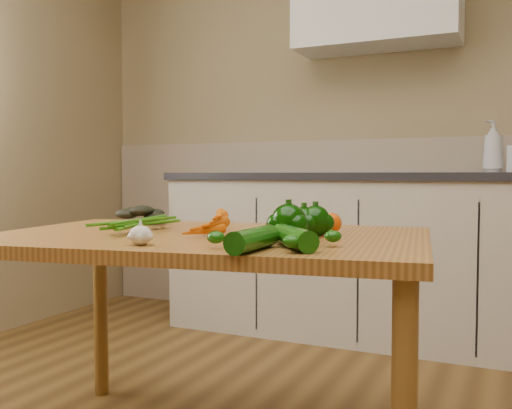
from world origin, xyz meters
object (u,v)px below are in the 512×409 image
object	(u,v)px
table	(207,259)
pepper_c	(288,223)
carrot_bunch	(190,223)
zucchini_b	(253,239)
tomato_a	(285,220)
leafy_greens	(147,211)
soap_bottle_a	(493,146)
pepper_b	(315,221)
tomato_c	(330,223)
pepper_a	(304,222)
tomato_b	(306,221)
zucchini_a	(294,238)
garlic_bulb	(141,235)

from	to	relation	value
table	pepper_c	size ratio (longest dim) A/B	14.18
carrot_bunch	zucchini_b	distance (m)	0.46
table	tomato_a	distance (m)	0.30
leafy_greens	pepper_c	bearing A→B (deg)	-22.90
soap_bottle_a	zucchini_b	bearing A→B (deg)	-49.93
soap_bottle_a	pepper_c	xyz separation A→B (m)	(-0.45, -1.73, -0.28)
pepper_b	tomato_c	bearing A→B (deg)	80.29
pepper_a	carrot_bunch	bearing A→B (deg)	-168.93
table	carrot_bunch	world-z (taller)	carrot_bunch
pepper_c	tomato_b	size ratio (longest dim) A/B	1.61
tomato_b	tomato_c	bearing A→B (deg)	-36.42
carrot_bunch	tomato_c	world-z (taller)	same
soap_bottle_a	leafy_greens	distance (m)	1.85
pepper_a	zucchini_b	size ratio (longest dim) A/B	0.43
tomato_b	zucchini_a	bearing A→B (deg)	-73.78
soap_bottle_a	tomato_b	distance (m)	1.53
carrot_bunch	garlic_bulb	world-z (taller)	carrot_bunch
garlic_bulb	tomato_b	xyz separation A→B (m)	(0.25, 0.57, 0.00)
pepper_c	zucchini_b	xyz separation A→B (m)	(-0.00, -0.23, -0.02)
leafy_greens	zucchini_a	xyz separation A→B (m)	(0.75, -0.43, -0.02)
pepper_c	soap_bottle_a	bearing A→B (deg)	75.46
leafy_greens	tomato_a	size ratio (longest dim) A/B	2.76
soap_bottle_a	pepper_c	distance (m)	1.81
tomato_b	zucchini_b	xyz separation A→B (m)	(0.06, -0.54, -0.00)
leafy_greens	pepper_b	world-z (taller)	leafy_greens
zucchini_a	zucchini_b	distance (m)	0.11
table	pepper_a	world-z (taller)	pepper_a
soap_bottle_a	pepper_b	distance (m)	1.67
pepper_c	pepper_b	bearing A→B (deg)	77.64
pepper_c	tomato_c	distance (m)	0.24
table	tomato_b	distance (m)	0.36
tomato_c	zucchini_a	size ratio (longest dim) A/B	0.34
carrot_bunch	table	bearing A→B (deg)	-4.14
tomato_b	table	bearing A→B (deg)	-133.58
leafy_greens	pepper_a	world-z (taller)	leafy_greens
carrot_bunch	tomato_b	world-z (taller)	carrot_bunch
zucchini_a	pepper_b	bearing A→B (deg)	98.23
carrot_bunch	leafy_greens	distance (m)	0.39
carrot_bunch	pepper_a	bearing A→B (deg)	2.42
pepper_c	zucchini_a	world-z (taller)	pepper_c
carrot_bunch	tomato_a	bearing A→B (deg)	35.04
table	leafy_greens	xyz separation A→B (m)	(-0.38, 0.22, 0.13)
garlic_bulb	zucchini_b	size ratio (longest dim) A/B	0.30
pepper_c	zucchini_b	world-z (taller)	pepper_c
pepper_b	tomato_b	distance (m)	0.20
pepper_b	zucchini_a	size ratio (longest dim) A/B	0.43
zucchini_a	zucchini_b	size ratio (longest dim) A/B	1.04
carrot_bunch	zucchini_a	bearing A→B (deg)	-34.71
pepper_b	soap_bottle_a	bearing A→B (deg)	75.27
zucchini_a	soap_bottle_a	bearing A→B (deg)	78.64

